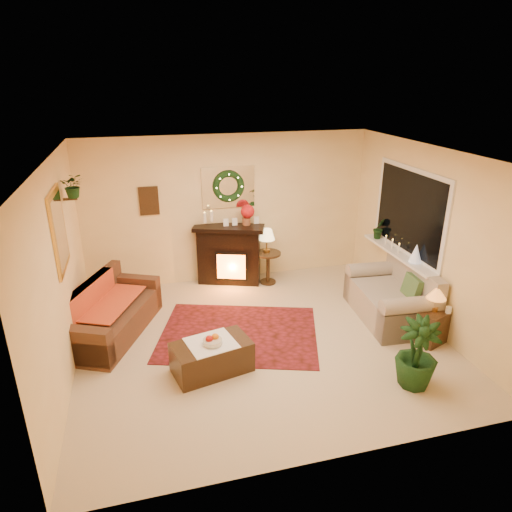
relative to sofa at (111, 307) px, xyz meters
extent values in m
plane|color=beige|center=(2.04, -0.72, -0.43)|extent=(5.00, 5.00, 0.00)
plane|color=white|center=(2.04, -0.72, 2.17)|extent=(5.00, 5.00, 0.00)
plane|color=#EFD88C|center=(2.04, 1.53, 0.87)|extent=(5.00, 5.00, 0.00)
plane|color=#EFD88C|center=(2.04, -2.97, 0.87)|extent=(5.00, 5.00, 0.00)
plane|color=#EFD88C|center=(-0.46, -0.72, 0.87)|extent=(4.50, 4.50, 0.00)
plane|color=#EFD88C|center=(4.54, -0.72, 0.87)|extent=(4.50, 4.50, 0.00)
cube|color=#42050B|center=(1.75, -0.47, -0.42)|extent=(2.64, 2.29, 0.01)
cube|color=#552D18|center=(0.00, 0.00, 0.00)|extent=(1.47, 1.95, 0.77)
cube|color=#D00002|center=(-0.08, 0.12, 0.02)|extent=(0.74, 1.20, 0.02)
cube|color=black|center=(1.99, 1.32, 0.12)|extent=(1.14, 0.69, 1.00)
sphere|color=red|center=(2.33, 1.31, 0.87)|extent=(0.24, 0.24, 0.24)
cylinder|color=silver|center=(1.58, 1.27, 0.83)|extent=(0.06, 0.06, 0.17)
cylinder|color=beige|center=(1.70, 1.32, 0.83)|extent=(0.06, 0.06, 0.17)
cube|color=white|center=(2.04, 1.51, 1.27)|extent=(0.92, 0.02, 0.72)
torus|color=#194719|center=(2.04, 1.47, 1.29)|extent=(0.55, 0.11, 0.55)
cube|color=#381E11|center=(0.69, 1.51, 1.12)|extent=(0.32, 0.03, 0.48)
cube|color=gold|center=(-0.44, -0.42, 1.32)|extent=(0.03, 0.84, 1.00)
imported|color=#194719|center=(-0.30, 0.33, 1.54)|extent=(0.33, 0.28, 0.36)
cube|color=gray|center=(4.10, -0.57, -0.01)|extent=(1.00, 1.59, 0.88)
cube|color=white|center=(4.52, -0.17, 1.12)|extent=(0.03, 1.86, 1.36)
cube|color=black|center=(4.51, -0.17, 1.12)|extent=(0.02, 1.70, 1.22)
cube|color=white|center=(4.42, -0.17, 0.44)|extent=(0.22, 1.86, 0.04)
cone|color=silver|center=(4.44, -0.59, 0.61)|extent=(0.19, 0.19, 0.28)
imported|color=#235C1D|center=(4.44, 0.51, 0.65)|extent=(0.26, 0.21, 0.48)
cylinder|color=#462C18|center=(2.65, 1.10, -0.11)|extent=(0.60, 0.60, 0.58)
cone|color=#FCD78A|center=(2.63, 1.13, 0.45)|extent=(0.28, 0.28, 0.43)
cube|color=#3D160D|center=(4.29, -1.33, -0.16)|extent=(0.50, 0.50, 0.48)
cone|color=orange|center=(4.33, -1.34, 0.31)|extent=(0.26, 0.26, 0.39)
cube|color=#553117|center=(1.23, -1.25, -0.22)|extent=(1.05, 0.73, 0.40)
cylinder|color=beige|center=(1.24, -1.29, 0.02)|extent=(0.24, 0.24, 0.05)
imported|color=#183A18|center=(3.55, -2.15, 0.02)|extent=(1.91, 1.91, 2.64)
camera|label=1|loc=(0.54, -6.08, 3.08)|focal=32.00mm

